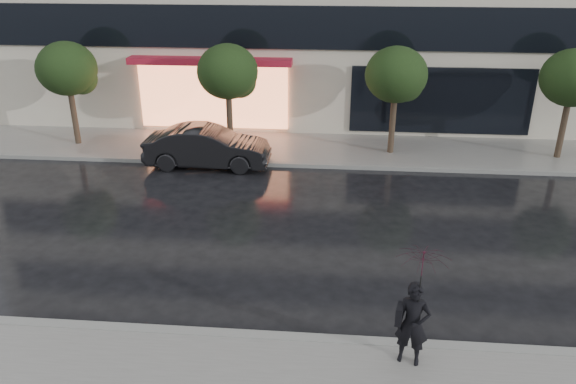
# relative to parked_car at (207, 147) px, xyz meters

# --- Properties ---
(ground) EXTENTS (120.00, 120.00, 0.00)m
(ground) POSITION_rel_parked_car_xyz_m (3.50, -8.30, -0.71)
(ground) COLOR black
(ground) RESTS_ON ground
(sidewalk_far) EXTENTS (60.00, 3.50, 0.12)m
(sidewalk_far) POSITION_rel_parked_car_xyz_m (3.50, 1.95, -0.65)
(sidewalk_far) COLOR slate
(sidewalk_far) RESTS_ON ground
(curb_near) EXTENTS (60.00, 0.25, 0.14)m
(curb_near) POSITION_rel_parked_car_xyz_m (3.50, -9.30, -0.64)
(curb_near) COLOR gray
(curb_near) RESTS_ON ground
(curb_far) EXTENTS (60.00, 0.25, 0.14)m
(curb_far) POSITION_rel_parked_car_xyz_m (3.50, 0.20, -0.64)
(curb_far) COLOR gray
(curb_far) RESTS_ON ground
(tree_far_west) EXTENTS (2.20, 2.20, 3.99)m
(tree_far_west) POSITION_rel_parked_car_xyz_m (-5.44, 1.73, 2.21)
(tree_far_west) COLOR #33261C
(tree_far_west) RESTS_ON ground
(tree_mid_west) EXTENTS (2.20, 2.20, 3.99)m
(tree_mid_west) POSITION_rel_parked_car_xyz_m (0.56, 1.73, 2.21)
(tree_mid_west) COLOR #33261C
(tree_mid_west) RESTS_ON ground
(tree_mid_east) EXTENTS (2.20, 2.20, 3.99)m
(tree_mid_east) POSITION_rel_parked_car_xyz_m (6.56, 1.73, 2.21)
(tree_mid_east) COLOR #33261C
(tree_mid_east) RESTS_ON ground
(tree_far_east) EXTENTS (2.20, 2.20, 3.99)m
(tree_far_east) POSITION_rel_parked_car_xyz_m (12.56, 1.73, 2.21)
(tree_far_east) COLOR #33261C
(tree_far_east) RESTS_ON ground
(parked_car) EXTENTS (4.34, 1.53, 1.43)m
(parked_car) POSITION_rel_parked_car_xyz_m (0.00, 0.00, 0.00)
(parked_car) COLOR black
(parked_car) RESTS_ON ground
(pedestrian_with_umbrella) EXTENTS (1.15, 1.17, 2.36)m
(pedestrian_with_umbrella) POSITION_rel_parked_car_xyz_m (5.96, -9.81, 0.96)
(pedestrian_with_umbrella) COLOR black
(pedestrian_with_umbrella) RESTS_ON sidewalk_near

